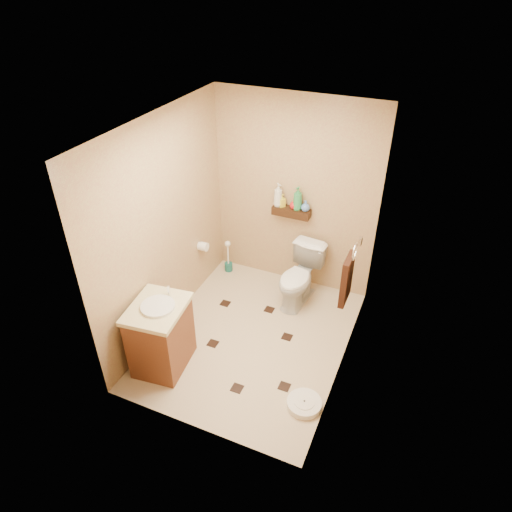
% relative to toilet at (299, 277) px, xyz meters
% --- Properties ---
extents(ground, '(2.50, 2.50, 0.00)m').
position_rel_toilet_xyz_m(ground, '(-0.25, -0.83, -0.36)').
color(ground, '#C6B390').
rests_on(ground, ground).
extents(wall_back, '(2.00, 0.04, 2.40)m').
position_rel_toilet_xyz_m(wall_back, '(-0.25, 0.42, 0.84)').
color(wall_back, tan).
rests_on(wall_back, ground).
extents(wall_front, '(2.00, 0.04, 2.40)m').
position_rel_toilet_xyz_m(wall_front, '(-0.25, -2.08, 0.84)').
color(wall_front, tan).
rests_on(wall_front, ground).
extents(wall_left, '(0.04, 2.50, 2.40)m').
position_rel_toilet_xyz_m(wall_left, '(-1.25, -0.83, 0.84)').
color(wall_left, tan).
rests_on(wall_left, ground).
extents(wall_right, '(0.04, 2.50, 2.40)m').
position_rel_toilet_xyz_m(wall_right, '(0.75, -0.83, 0.84)').
color(wall_right, tan).
rests_on(wall_right, ground).
extents(ceiling, '(2.00, 2.50, 0.02)m').
position_rel_toilet_xyz_m(ceiling, '(-0.25, -0.83, 2.04)').
color(ceiling, silver).
rests_on(ceiling, wall_back).
extents(wall_shelf, '(0.46, 0.14, 0.10)m').
position_rel_toilet_xyz_m(wall_shelf, '(-0.25, 0.34, 0.66)').
color(wall_shelf, '#32180D').
rests_on(wall_shelf, wall_back).
extents(floor_accents, '(1.22, 1.34, 0.01)m').
position_rel_toilet_xyz_m(floor_accents, '(-0.23, -0.89, -0.36)').
color(floor_accents, black).
rests_on(floor_accents, ground).
extents(toilet, '(0.48, 0.74, 0.72)m').
position_rel_toilet_xyz_m(toilet, '(0.00, 0.00, 0.00)').
color(toilet, white).
rests_on(toilet, ground).
extents(vanity, '(0.58, 0.68, 0.88)m').
position_rel_toilet_xyz_m(vanity, '(-0.95, -1.53, 0.03)').
color(vanity, brown).
rests_on(vanity, ground).
extents(bathroom_scale, '(0.38, 0.38, 0.07)m').
position_rel_toilet_xyz_m(bathroom_scale, '(0.57, -1.47, -0.33)').
color(bathroom_scale, white).
rests_on(bathroom_scale, ground).
extents(toilet_brush, '(0.11, 0.11, 0.46)m').
position_rel_toilet_xyz_m(toilet_brush, '(-1.07, 0.24, -0.20)').
color(toilet_brush, '#175D56').
rests_on(toilet_brush, ground).
extents(towel_ring, '(0.12, 0.30, 0.76)m').
position_rel_toilet_xyz_m(towel_ring, '(0.66, -0.58, 0.59)').
color(towel_ring, silver).
rests_on(towel_ring, wall_right).
extents(toilet_paper, '(0.12, 0.11, 0.12)m').
position_rel_toilet_xyz_m(toilet_paper, '(-1.19, -0.18, 0.24)').
color(toilet_paper, white).
rests_on(toilet_paper, wall_left).
extents(bottle_a, '(0.16, 0.16, 0.29)m').
position_rel_toilet_xyz_m(bottle_a, '(-0.42, 0.34, 0.85)').
color(bottle_a, beige).
rests_on(bottle_a, wall_shelf).
extents(bottle_b, '(0.10, 0.10, 0.16)m').
position_rel_toilet_xyz_m(bottle_b, '(-0.37, 0.34, 0.79)').
color(bottle_b, gold).
rests_on(bottle_b, wall_shelf).
extents(bottle_c, '(0.14, 0.14, 0.13)m').
position_rel_toilet_xyz_m(bottle_c, '(-0.22, 0.34, 0.78)').
color(bottle_c, red).
rests_on(bottle_c, wall_shelf).
extents(bottle_d, '(0.14, 0.14, 0.29)m').
position_rel_toilet_xyz_m(bottle_d, '(-0.18, 0.34, 0.86)').
color(bottle_d, '#2B8347').
rests_on(bottle_d, wall_shelf).
extents(bottle_e, '(0.07, 0.07, 0.15)m').
position_rel_toilet_xyz_m(bottle_e, '(-0.18, 0.34, 0.79)').
color(bottle_e, '#C48941').
rests_on(bottle_e, wall_shelf).
extents(bottle_f, '(0.13, 0.13, 0.13)m').
position_rel_toilet_xyz_m(bottle_f, '(-0.08, 0.34, 0.78)').
color(bottle_f, '#4B72BC').
rests_on(bottle_f, wall_shelf).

